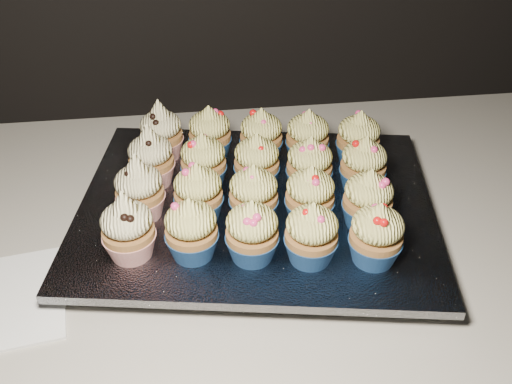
# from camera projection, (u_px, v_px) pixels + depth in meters

# --- Properties ---
(worktop) EXTENTS (2.44, 0.64, 0.04)m
(worktop) POSITION_uv_depth(u_px,v_px,m) (197.00, 228.00, 0.81)
(worktop) COLOR beige
(worktop) RESTS_ON cabinet
(baking_tray) EXTENTS (0.48, 0.40, 0.02)m
(baking_tray) POSITION_uv_depth(u_px,v_px,m) (256.00, 215.00, 0.78)
(baking_tray) COLOR black
(baking_tray) RESTS_ON worktop
(foil_lining) EXTENTS (0.53, 0.44, 0.01)m
(foil_lining) POSITION_uv_depth(u_px,v_px,m) (256.00, 205.00, 0.77)
(foil_lining) COLOR silver
(foil_lining) RESTS_ON baking_tray
(cupcake_0) EXTENTS (0.06, 0.06, 0.10)m
(cupcake_0) POSITION_uv_depth(u_px,v_px,m) (128.00, 229.00, 0.66)
(cupcake_0) COLOR #A21B16
(cupcake_0) RESTS_ON foil_lining
(cupcake_1) EXTENTS (0.06, 0.06, 0.08)m
(cupcake_1) POSITION_uv_depth(u_px,v_px,m) (191.00, 230.00, 0.66)
(cupcake_1) COLOR navy
(cupcake_1) RESTS_ON foil_lining
(cupcake_2) EXTENTS (0.06, 0.06, 0.08)m
(cupcake_2) POSITION_uv_depth(u_px,v_px,m) (252.00, 232.00, 0.66)
(cupcake_2) COLOR navy
(cupcake_2) RESTS_ON foil_lining
(cupcake_3) EXTENTS (0.06, 0.06, 0.08)m
(cupcake_3) POSITION_uv_depth(u_px,v_px,m) (311.00, 234.00, 0.65)
(cupcake_3) COLOR navy
(cupcake_3) RESTS_ON foil_lining
(cupcake_4) EXTENTS (0.06, 0.06, 0.08)m
(cupcake_4) POSITION_uv_depth(u_px,v_px,m) (376.00, 235.00, 0.65)
(cupcake_4) COLOR navy
(cupcake_4) RESTS_ON foil_lining
(cupcake_5) EXTENTS (0.06, 0.06, 0.10)m
(cupcake_5) POSITION_uv_depth(u_px,v_px,m) (139.00, 190.00, 0.72)
(cupcake_5) COLOR #A21B16
(cupcake_5) RESTS_ON foil_lining
(cupcake_6) EXTENTS (0.06, 0.06, 0.08)m
(cupcake_6) POSITION_uv_depth(u_px,v_px,m) (198.00, 193.00, 0.72)
(cupcake_6) COLOR navy
(cupcake_6) RESTS_ON foil_lining
(cupcake_7) EXTENTS (0.06, 0.06, 0.08)m
(cupcake_7) POSITION_uv_depth(u_px,v_px,m) (254.00, 195.00, 0.71)
(cupcake_7) COLOR navy
(cupcake_7) RESTS_ON foil_lining
(cupcake_8) EXTENTS (0.06, 0.06, 0.08)m
(cupcake_8) POSITION_uv_depth(u_px,v_px,m) (310.00, 196.00, 0.71)
(cupcake_8) COLOR navy
(cupcake_8) RESTS_ON foil_lining
(cupcake_9) EXTENTS (0.06, 0.06, 0.08)m
(cupcake_9) POSITION_uv_depth(u_px,v_px,m) (368.00, 200.00, 0.71)
(cupcake_9) COLOR navy
(cupcake_9) RESTS_ON foil_lining
(cupcake_10) EXTENTS (0.06, 0.06, 0.10)m
(cupcake_10) POSITION_uv_depth(u_px,v_px,m) (151.00, 158.00, 0.78)
(cupcake_10) COLOR #A21B16
(cupcake_10) RESTS_ON foil_lining
(cupcake_11) EXTENTS (0.06, 0.06, 0.08)m
(cupcake_11) POSITION_uv_depth(u_px,v_px,m) (203.00, 162.00, 0.77)
(cupcake_11) COLOR navy
(cupcake_11) RESTS_ON foil_lining
(cupcake_12) EXTENTS (0.06, 0.06, 0.08)m
(cupcake_12) POSITION_uv_depth(u_px,v_px,m) (257.00, 162.00, 0.77)
(cupcake_12) COLOR navy
(cupcake_12) RESTS_ON foil_lining
(cupcake_13) EXTENTS (0.06, 0.06, 0.08)m
(cupcake_13) POSITION_uv_depth(u_px,v_px,m) (309.00, 166.00, 0.77)
(cupcake_13) COLOR navy
(cupcake_13) RESTS_ON foil_lining
(cupcake_14) EXTENTS (0.06, 0.06, 0.08)m
(cupcake_14) POSITION_uv_depth(u_px,v_px,m) (363.00, 165.00, 0.77)
(cupcake_14) COLOR navy
(cupcake_14) RESTS_ON foil_lining
(cupcake_15) EXTENTS (0.06, 0.06, 0.10)m
(cupcake_15) POSITION_uv_depth(u_px,v_px,m) (161.00, 133.00, 0.83)
(cupcake_15) COLOR #A21B16
(cupcake_15) RESTS_ON foil_lining
(cupcake_16) EXTENTS (0.06, 0.06, 0.08)m
(cupcake_16) POSITION_uv_depth(u_px,v_px,m) (210.00, 134.00, 0.83)
(cupcake_16) COLOR navy
(cupcake_16) RESTS_ON foil_lining
(cupcake_17) EXTENTS (0.06, 0.06, 0.08)m
(cupcake_17) POSITION_uv_depth(u_px,v_px,m) (261.00, 136.00, 0.83)
(cupcake_17) COLOR navy
(cupcake_17) RESTS_ON foil_lining
(cupcake_18) EXTENTS (0.06, 0.06, 0.08)m
(cupcake_18) POSITION_uv_depth(u_px,v_px,m) (307.00, 137.00, 0.82)
(cupcake_18) COLOR navy
(cupcake_18) RESTS_ON foil_lining
(cupcake_19) EXTENTS (0.06, 0.06, 0.08)m
(cupcake_19) POSITION_uv_depth(u_px,v_px,m) (358.00, 139.00, 0.82)
(cupcake_19) COLOR navy
(cupcake_19) RESTS_ON foil_lining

